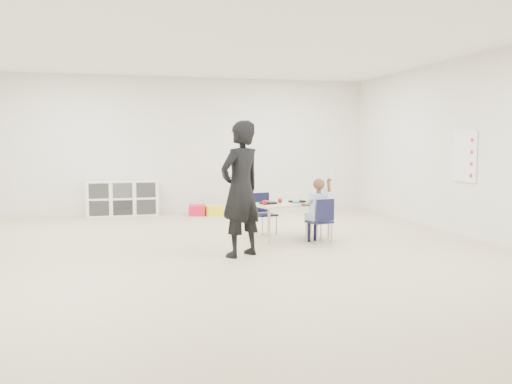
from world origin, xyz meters
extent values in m
plane|color=#BEB292|center=(0.00, 0.00, 0.00)|extent=(9.00, 9.00, 0.00)
plane|color=white|center=(0.00, 0.00, 2.80)|extent=(9.00, 9.00, 0.00)
cube|color=white|center=(0.00, 4.50, 1.40)|extent=(8.00, 0.02, 2.80)
cube|color=white|center=(0.00, -4.50, 1.40)|extent=(8.00, 0.02, 2.80)
cube|color=white|center=(4.00, 0.00, 1.40)|extent=(0.02, 9.00, 2.80)
cube|color=beige|center=(1.28, 1.00, 0.53)|extent=(1.31, 0.90, 0.03)
cube|color=black|center=(1.40, 1.05, 0.56)|extent=(0.26, 0.21, 0.03)
cube|color=black|center=(0.91, 0.95, 0.56)|extent=(0.26, 0.21, 0.03)
cube|color=white|center=(1.31, 0.87, 0.60)|extent=(0.09, 0.09, 0.10)
ellipsoid|color=tan|center=(1.57, 0.96, 0.58)|extent=(0.09, 0.09, 0.07)
sphere|color=#970E0D|center=(1.11, 1.03, 0.58)|extent=(0.07, 0.07, 0.07)
sphere|color=#970E0D|center=(0.82, 0.84, 0.58)|extent=(0.07, 0.07, 0.07)
cube|color=white|center=(-1.20, 4.28, 0.35)|extent=(1.40, 0.40, 0.70)
cube|color=white|center=(3.98, 0.60, 1.25)|extent=(0.02, 0.60, 0.80)
imported|color=black|center=(0.26, -0.07, 0.87)|extent=(0.76, 0.69, 1.74)
cube|color=red|center=(0.25, 3.98, 0.10)|extent=(0.39, 0.47, 0.20)
cube|color=yellow|center=(0.55, 3.87, 0.10)|extent=(0.38, 0.46, 0.20)
cube|color=#163AA7|center=(1.16, 3.92, 0.11)|extent=(0.45, 0.52, 0.22)
camera|label=1|loc=(-1.22, -6.80, 1.48)|focal=38.00mm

